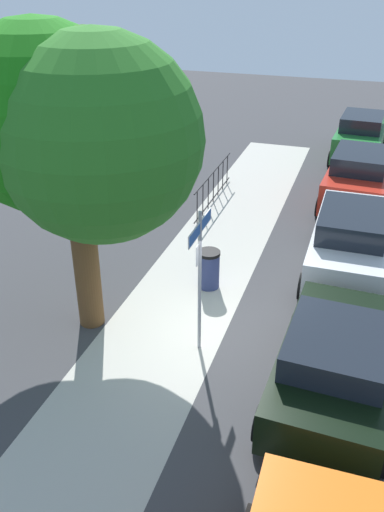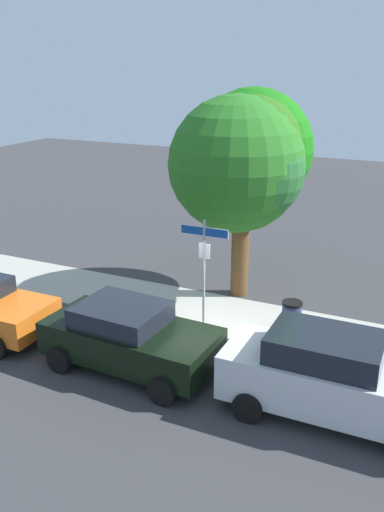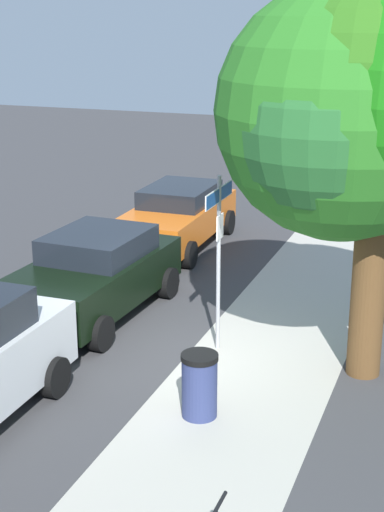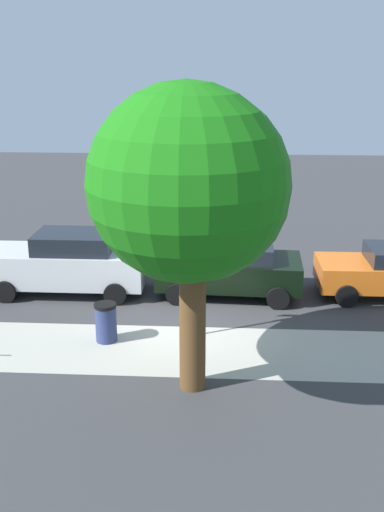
{
  "view_description": "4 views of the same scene",
  "coord_description": "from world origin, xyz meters",
  "px_view_note": "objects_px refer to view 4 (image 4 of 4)",
  "views": [
    {
      "loc": [
        -9.22,
        -2.31,
        7.13
      ],
      "look_at": [
        -0.86,
        0.45,
        2.32
      ],
      "focal_mm": 38.19,
      "sensor_mm": 36.0,
      "label": 1
    },
    {
      "loc": [
        5.03,
        -12.26,
        7.02
      ],
      "look_at": [
        -0.92,
        0.47,
        2.0
      ],
      "focal_mm": 38.57,
      "sensor_mm": 36.0,
      "label": 2
    },
    {
      "loc": [
        11.43,
        4.32,
        5.72
      ],
      "look_at": [
        0.15,
        0.17,
        1.88
      ],
      "focal_mm": 54.76,
      "sensor_mm": 36.0,
      "label": 3
    },
    {
      "loc": [
        -1.07,
        14.07,
        6.61
      ],
      "look_at": [
        -0.28,
        0.48,
        2.11
      ],
      "focal_mm": 41.7,
      "sensor_mm": 36.0,
      "label": 4
    }
  ],
  "objects_px": {
    "car_silver": "(68,262)",
    "car_black": "(231,268)",
    "shade_tree": "(185,183)",
    "trash_bin": "(106,322)",
    "street_sign": "(203,254)"
  },
  "relations": [
    {
      "from": "car_silver",
      "to": "car_black",
      "type": "bearing_deg",
      "value": -179.08
    },
    {
      "from": "shade_tree",
      "to": "street_sign",
      "type": "bearing_deg",
      "value": -96.24
    },
    {
      "from": "car_silver",
      "to": "trash_bin",
      "type": "distance_m",
      "value": 3.63
    },
    {
      "from": "shade_tree",
      "to": "car_black",
      "type": "height_order",
      "value": "shade_tree"
    },
    {
      "from": "car_silver",
      "to": "trash_bin",
      "type": "relative_size",
      "value": 4.76
    },
    {
      "from": "shade_tree",
      "to": "trash_bin",
      "type": "relative_size",
      "value": 6.44
    },
    {
      "from": "shade_tree",
      "to": "car_silver",
      "type": "height_order",
      "value": "shade_tree"
    },
    {
      "from": "shade_tree",
      "to": "car_silver",
      "type": "xyz_separation_m",
      "value": [
        3.82,
        -5.04,
        -3.41
      ]
    },
    {
      "from": "car_black",
      "to": "car_silver",
      "type": "height_order",
      "value": "car_silver"
    },
    {
      "from": "street_sign",
      "to": "car_silver",
      "type": "height_order",
      "value": "street_sign"
    },
    {
      "from": "street_sign",
      "to": "car_black",
      "type": "height_order",
      "value": "street_sign"
    },
    {
      "from": "street_sign",
      "to": "shade_tree",
      "type": "height_order",
      "value": "shade_tree"
    },
    {
      "from": "car_black",
      "to": "shade_tree",
      "type": "bearing_deg",
      "value": 81.89
    },
    {
      "from": "street_sign",
      "to": "shade_tree",
      "type": "relative_size",
      "value": 0.49
    },
    {
      "from": "shade_tree",
      "to": "trash_bin",
      "type": "distance_m",
      "value": 4.77
    }
  ]
}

